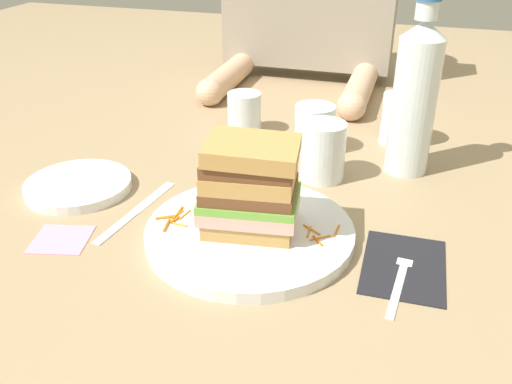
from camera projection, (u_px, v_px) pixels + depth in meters
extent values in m
plane|color=#9E8460|center=(260.00, 232.00, 0.79)|extent=(3.00, 3.00, 0.00)
cylinder|color=white|center=(250.00, 232.00, 0.77)|extent=(0.29, 0.29, 0.02)
cube|color=tan|center=(250.00, 220.00, 0.77)|extent=(0.13, 0.11, 0.02)
cube|color=#E0A393|center=(250.00, 208.00, 0.76)|extent=(0.14, 0.11, 0.02)
cube|color=#6BA83D|center=(250.00, 198.00, 0.75)|extent=(0.14, 0.11, 0.01)
cube|color=brown|center=(250.00, 189.00, 0.74)|extent=(0.13, 0.11, 0.02)
cube|color=tan|center=(249.00, 176.00, 0.73)|extent=(0.13, 0.11, 0.02)
cube|color=brown|center=(249.00, 163.00, 0.72)|extent=(0.13, 0.10, 0.02)
cube|color=tan|center=(252.00, 150.00, 0.71)|extent=(0.13, 0.11, 0.03)
cylinder|color=orange|center=(179.00, 212.00, 0.80)|extent=(0.00, 0.03, 0.00)
cylinder|color=orange|center=(167.00, 225.00, 0.77)|extent=(0.01, 0.03, 0.00)
cylinder|color=orange|center=(185.00, 215.00, 0.80)|extent=(0.01, 0.03, 0.00)
cylinder|color=orange|center=(178.00, 215.00, 0.80)|extent=(0.01, 0.03, 0.00)
cylinder|color=orange|center=(175.00, 220.00, 0.78)|extent=(0.01, 0.02, 0.00)
cylinder|color=orange|center=(180.00, 224.00, 0.77)|extent=(0.02, 0.00, 0.00)
cylinder|color=orange|center=(166.00, 217.00, 0.79)|extent=(0.03, 0.02, 0.00)
cylinder|color=orange|center=(320.00, 238.00, 0.74)|extent=(0.03, 0.02, 0.00)
cylinder|color=orange|center=(337.00, 231.00, 0.76)|extent=(0.00, 0.03, 0.00)
cylinder|color=orange|center=(309.00, 232.00, 0.76)|extent=(0.00, 0.03, 0.00)
cylinder|color=orange|center=(318.00, 241.00, 0.74)|extent=(0.02, 0.02, 0.00)
cylinder|color=orange|center=(311.00, 231.00, 0.76)|extent=(0.03, 0.02, 0.00)
cube|color=black|center=(404.00, 266.00, 0.72)|extent=(0.11, 0.15, 0.00)
cube|color=silver|center=(397.00, 288.00, 0.67)|extent=(0.02, 0.11, 0.00)
cube|color=silver|center=(405.00, 260.00, 0.72)|extent=(0.02, 0.02, 0.00)
cylinder|color=silver|center=(415.00, 250.00, 0.74)|extent=(0.01, 0.04, 0.00)
cylinder|color=silver|center=(410.00, 249.00, 0.75)|extent=(0.01, 0.04, 0.00)
cylinder|color=silver|center=(406.00, 249.00, 0.75)|extent=(0.01, 0.04, 0.00)
cylinder|color=silver|center=(402.00, 248.00, 0.75)|extent=(0.01, 0.04, 0.00)
cube|color=silver|center=(116.00, 227.00, 0.80)|extent=(0.03, 0.10, 0.00)
cube|color=silver|center=(154.00, 196.00, 0.88)|extent=(0.03, 0.11, 0.00)
cylinder|color=white|center=(323.00, 151.00, 0.92)|extent=(0.07, 0.07, 0.10)
cylinder|color=#E55638|center=(323.00, 157.00, 0.92)|extent=(0.07, 0.07, 0.08)
cylinder|color=silver|center=(413.00, 108.00, 0.92)|extent=(0.07, 0.07, 0.23)
cone|color=silver|center=(424.00, 29.00, 0.85)|extent=(0.07, 0.07, 0.03)
cylinder|color=silver|center=(427.00, 10.00, 0.84)|extent=(0.03, 0.03, 0.03)
cylinder|color=silver|center=(401.00, 119.00, 1.05)|extent=(0.08, 0.08, 0.10)
cylinder|color=silver|center=(314.00, 128.00, 1.02)|extent=(0.07, 0.07, 0.09)
cylinder|color=silver|center=(244.00, 113.00, 1.10)|extent=(0.07, 0.07, 0.08)
cylinder|color=white|center=(78.00, 185.00, 0.90)|extent=(0.17, 0.17, 0.02)
cube|color=pink|center=(61.00, 239.00, 0.77)|extent=(0.09, 0.09, 0.00)
cylinder|color=#DBAD89|center=(227.00, 77.00, 1.35)|extent=(0.06, 0.24, 0.06)
cylinder|color=#DBAD89|center=(359.00, 89.00, 1.27)|extent=(0.06, 0.24, 0.06)
sphere|color=#DBAD89|center=(210.00, 92.00, 1.25)|extent=(0.06, 0.06, 0.06)
sphere|color=#DBAD89|center=(351.00, 106.00, 1.17)|extent=(0.06, 0.06, 0.06)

